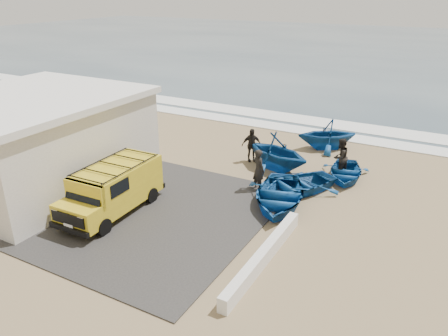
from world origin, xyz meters
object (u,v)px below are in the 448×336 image
at_px(fisherman_back, 251,145).
at_px(boat_mid_right, 345,172).
at_px(parapet, 264,256).
at_px(fisherman_middle, 340,157).
at_px(boat_near_right, 298,184).
at_px(building, 33,140).
at_px(van, 113,187).
at_px(boat_near_left, 279,195).
at_px(boat_far_left, 327,134).
at_px(fisherman_front, 259,170).
at_px(boat_mid_left, 277,151).

bearing_deg(fisherman_back, boat_mid_right, -39.32).
height_order(parapet, fisherman_middle, fisherman_middle).
bearing_deg(boat_near_right, building, -124.62).
relative_size(boat_near_right, fisherman_back, 2.08).
relative_size(van, boat_near_right, 1.29).
bearing_deg(boat_near_left, boat_far_left, 76.55).
bearing_deg(fisherman_front, fisherman_back, -29.44).
distance_m(boat_mid_left, fisherman_middle, 3.22).
xyz_separation_m(building, boat_mid_left, (9.64, 7.03, -1.16)).
xyz_separation_m(fisherman_front, fisherman_back, (-1.87, 3.14, -0.08)).
bearing_deg(fisherman_front, boat_mid_right, -105.66).
bearing_deg(boat_mid_right, fisherman_front, -147.63).
bearing_deg(boat_mid_right, parapet, -106.38).
height_order(boat_near_left, boat_far_left, boat_far_left).
relative_size(building, boat_far_left, 2.75).
bearing_deg(boat_far_left, building, -77.14).
xyz_separation_m(van, fisherman_front, (4.44, 4.95, -0.13)).
bearing_deg(boat_mid_right, fisherman_middle, 127.96).
xyz_separation_m(building, boat_near_right, (11.58, 5.00, -1.76)).
xyz_separation_m(boat_mid_right, fisherman_front, (-3.30, -3.24, 0.67)).
distance_m(boat_mid_right, boat_far_left, 4.42).
bearing_deg(van, boat_near_right, 40.65).
height_order(fisherman_front, fisherman_middle, fisherman_front).
bearing_deg(boat_near_right, boat_mid_left, 165.67).
relative_size(boat_far_left, fisherman_middle, 1.76).
distance_m(building, van, 5.53).
height_order(boat_near_left, boat_near_right, boat_near_left).
distance_m(boat_near_left, boat_mid_right, 4.65).
distance_m(parapet, van, 7.16).
distance_m(van, boat_mid_right, 11.29).
distance_m(van, fisherman_front, 6.65).
xyz_separation_m(boat_near_left, fisherman_front, (-1.46, 1.03, 0.55)).
relative_size(van, fisherman_middle, 2.55).
bearing_deg(van, parapet, -4.71).
distance_m(boat_near_right, boat_mid_left, 2.88).
height_order(building, fisherman_middle, building).
bearing_deg(fisherman_front, fisherman_middle, -99.18).
relative_size(boat_near_right, fisherman_front, 1.92).
height_order(boat_far_left, fisherman_back, fisherman_back).
bearing_deg(boat_near_right, boat_near_left, -67.59).
bearing_deg(fisherman_middle, van, -18.37).
xyz_separation_m(van, boat_mid_left, (4.25, 7.63, -0.13)).
distance_m(boat_mid_left, fisherman_back, 1.73).
height_order(boat_mid_right, boat_far_left, boat_far_left).
xyz_separation_m(parapet, boat_near_right, (-0.92, 6.00, 0.13)).
height_order(parapet, fisherman_front, fisherman_front).
distance_m(van, fisherman_middle, 11.25).
xyz_separation_m(building, boat_near_left, (11.30, 3.32, -1.70)).
xyz_separation_m(boat_near_left, boat_mid_right, (1.84, 4.26, -0.12)).
relative_size(parapet, fisherman_middle, 3.08).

